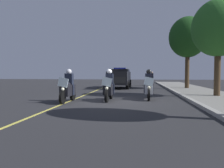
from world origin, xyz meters
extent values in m
plane|color=#28282B|center=(0.00, 0.00, 0.00)|extent=(80.00, 80.00, 0.00)
cube|color=#9E9B93|center=(0.00, 4.19, 0.07)|extent=(48.00, 0.24, 0.15)
cube|color=#E0D14C|center=(0.00, -2.19, 0.00)|extent=(48.00, 0.12, 0.01)
cylinder|color=black|center=(1.60, -2.19, 0.32)|extent=(0.64, 0.14, 0.64)
cylinder|color=black|center=(0.10, -2.15, 0.32)|extent=(0.64, 0.16, 0.64)
cube|color=black|center=(0.87, -2.17, 0.62)|extent=(1.21, 0.47, 0.56)
ellipsoid|color=black|center=(0.92, -2.17, 0.92)|extent=(0.57, 0.33, 0.24)
cube|color=silver|center=(1.50, -2.18, 1.05)|extent=(0.07, 0.56, 0.53)
sphere|color=#F9F4CC|center=(1.56, -2.19, 0.72)|extent=(0.17, 0.17, 0.17)
sphere|color=red|center=(1.37, -2.34, 0.98)|extent=(0.09, 0.09, 0.09)
sphere|color=#1933F2|center=(1.37, -2.02, 0.98)|extent=(0.09, 0.09, 0.09)
cube|color=black|center=(0.64, -2.16, 1.18)|extent=(0.29, 0.41, 0.60)
cube|color=black|center=(0.71, -1.97, 0.62)|extent=(0.18, 0.14, 0.56)
cube|color=black|center=(0.70, -2.37, 0.62)|extent=(0.18, 0.14, 0.56)
sphere|color=silver|center=(0.66, -2.16, 1.58)|extent=(0.28, 0.28, 0.28)
cylinder|color=black|center=(0.70, -0.17, 0.32)|extent=(0.64, 0.14, 0.64)
cylinder|color=black|center=(-0.80, -0.14, 0.32)|extent=(0.64, 0.16, 0.64)
cube|color=black|center=(-0.03, -0.15, 0.62)|extent=(1.21, 0.47, 0.56)
ellipsoid|color=black|center=(0.02, -0.16, 0.92)|extent=(0.57, 0.33, 0.24)
cube|color=silver|center=(0.60, -0.17, 1.05)|extent=(0.07, 0.56, 0.53)
sphere|color=#F9F4CC|center=(0.66, -0.17, 0.72)|extent=(0.17, 0.17, 0.17)
sphere|color=red|center=(0.47, -0.33, 0.98)|extent=(0.09, 0.09, 0.09)
sphere|color=#1933F2|center=(0.48, -0.01, 0.98)|extent=(0.09, 0.09, 0.09)
cube|color=black|center=(-0.26, -0.15, 1.18)|extent=(0.29, 0.41, 0.60)
cube|color=black|center=(-0.19, 0.05, 0.62)|extent=(0.18, 0.14, 0.56)
cube|color=black|center=(-0.20, -0.35, 0.62)|extent=(0.18, 0.14, 0.56)
sphere|color=white|center=(-0.24, -0.15, 1.58)|extent=(0.28, 0.28, 0.28)
cylinder|color=black|center=(-0.14, 2.00, 0.32)|extent=(0.64, 0.14, 0.64)
cylinder|color=black|center=(-1.64, 2.04, 0.32)|extent=(0.64, 0.16, 0.64)
cube|color=silver|center=(-0.87, 2.02, 0.62)|extent=(1.21, 0.47, 0.56)
ellipsoid|color=silver|center=(-0.82, 2.02, 0.92)|extent=(0.57, 0.33, 0.24)
cube|color=silver|center=(-0.24, 2.01, 1.05)|extent=(0.07, 0.56, 0.53)
sphere|color=#F9F4CC|center=(-0.18, 2.01, 0.72)|extent=(0.17, 0.17, 0.17)
sphere|color=red|center=(-0.38, 1.85, 0.98)|extent=(0.09, 0.09, 0.09)
sphere|color=#1933F2|center=(-0.37, 2.17, 0.98)|extent=(0.09, 0.09, 0.09)
cube|color=black|center=(-1.10, 2.03, 1.18)|extent=(0.29, 0.41, 0.60)
cube|color=black|center=(-1.04, 2.23, 0.62)|extent=(0.18, 0.14, 0.56)
cube|color=black|center=(-1.05, 1.83, 0.62)|extent=(0.18, 0.14, 0.56)
sphere|color=black|center=(-1.08, 2.03, 1.58)|extent=(0.28, 0.28, 0.28)
cube|color=black|center=(-9.91, -0.46, 1.02)|extent=(4.94, 2.02, 1.24)
cube|color=black|center=(-10.21, -0.45, 1.72)|extent=(2.44, 1.80, 0.36)
cube|color=#2633D8|center=(-10.01, -0.46, 1.98)|extent=(0.31, 1.21, 0.14)
cube|color=black|center=(-7.51, -0.52, 0.88)|extent=(0.16, 1.62, 0.56)
cylinder|color=black|center=(-8.34, 0.40, 0.40)|extent=(0.81, 0.30, 0.80)
cylinder|color=black|center=(-8.38, -1.40, 0.40)|extent=(0.81, 0.30, 0.80)
cylinder|color=black|center=(-11.44, 0.48, 0.40)|extent=(0.81, 0.30, 0.80)
cylinder|color=black|center=(-11.48, -1.32, 0.40)|extent=(0.81, 0.30, 0.80)
cylinder|color=black|center=(-14.05, 3.00, 0.33)|extent=(0.66, 0.06, 0.66)
cylinder|color=black|center=(-15.15, 3.02, 0.33)|extent=(0.66, 0.06, 0.66)
cube|color=black|center=(-14.60, 3.01, 0.60)|extent=(1.00, 0.08, 0.36)
cube|color=black|center=(-14.65, 3.01, 1.20)|extent=(0.25, 0.33, 0.56)
sphere|color=tan|center=(-14.62, 3.01, 1.58)|extent=(0.22, 0.22, 0.22)
cylinder|color=#42301E|center=(-2.54, 6.30, 1.55)|extent=(0.38, 0.38, 2.89)
ellipsoid|color=#286023|center=(-2.54, 6.30, 4.28)|extent=(3.21, 3.21, 3.50)
cylinder|color=#42301E|center=(-9.52, 5.97, 1.79)|extent=(0.39, 0.39, 3.38)
ellipsoid|color=#194216|center=(-9.52, 5.97, 4.87)|extent=(3.48, 3.48, 3.80)
camera|label=1|loc=(11.54, 1.49, 1.49)|focal=34.49mm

